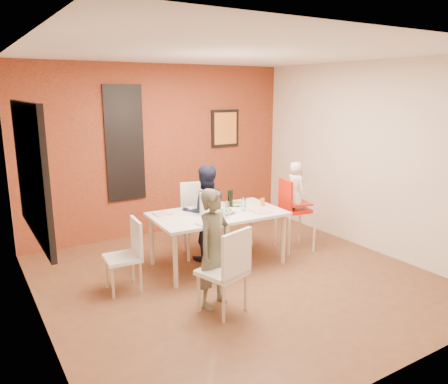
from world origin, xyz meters
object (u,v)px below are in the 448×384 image
chair_near (228,267)px  chair_left (129,251)px  high_chair (292,207)px  child_far (205,213)px  child_near (214,249)px  toddler (295,185)px  paper_towel_roll (205,204)px  wine_bottle (230,199)px  dining_table (218,217)px  chair_far (199,215)px

chair_near → chair_left: bearing=-75.1°
high_chair → child_far: (-1.26, 0.34, 0.02)m
child_near → toddler: (1.86, 0.87, 0.31)m
high_chair → paper_towel_roll: high_chair is taller
high_chair → wine_bottle: 1.00m
child_far → paper_towel_roll: child_far is taller
dining_table → toddler: size_ratio=2.59×
high_chair → child_far: size_ratio=0.80×
child_far → toddler: 1.37m
dining_table → child_near: (-0.62, -0.97, -0.00)m
chair_far → toddler: toddler is taller
chair_near → wine_bottle: size_ratio=3.52×
chair_far → paper_towel_roll: (-0.18, -0.51, 0.30)m
chair_left → child_near: 1.09m
chair_left → child_near: size_ratio=0.65×
chair_near → child_far: (0.55, 1.46, 0.14)m
toddler → high_chair: bearing=74.1°
chair_left → high_chair: size_ratio=0.80×
high_chair → toddler: toddler is taller
child_near → child_far: 1.35m
dining_table → child_far: (-0.05, 0.25, 0.00)m
dining_table → child_near: child_near is taller
toddler → chair_near: bearing=123.2°
dining_table → wine_bottle: (0.24, 0.07, 0.20)m
chair_near → chair_far: chair_far is taller
chair_far → wine_bottle: chair_far is taller
chair_left → child_far: child_far is taller
child_far → high_chair: bearing=-178.8°
chair_left → child_far: size_ratio=0.64×
child_far → toddler: child_far is taller
dining_table → wine_bottle: wine_bottle is taller
toddler → wine_bottle: (-0.99, 0.17, -0.11)m
toddler → paper_towel_roll: size_ratio=2.27×
chair_left → wine_bottle: 1.58m
chair_left → dining_table: bearing=99.5°
high_chair → chair_far: bearing=75.5°
child_near → wine_bottle: size_ratio=4.92×
dining_table → paper_towel_roll: bearing=-176.6°
child_far → chair_near: bearing=85.6°
chair_left → child_near: child_near is taller
child_near → chair_near: bearing=-105.8°
dining_table → wine_bottle: 0.32m
dining_table → high_chair: (1.21, -0.09, -0.02)m
chair_left → toddler: toddler is taller
dining_table → high_chair: size_ratio=1.67×
chair_left → paper_towel_roll: bearing=99.8°
chair_near → high_chair: bearing=-164.9°
wine_bottle → child_near: bearing=-129.7°
chair_left → child_far: 1.29m
chair_far → toddler: 1.45m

